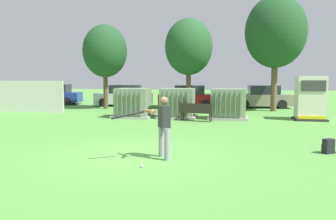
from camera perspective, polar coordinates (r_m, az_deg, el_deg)
name	(u,v)px	position (r m, az deg, el deg)	size (l,w,h in m)	color
ground_plane	(135,156)	(10.15, -5.50, -7.53)	(96.00, 96.00, 0.00)	#51933D
fence_panel	(28,96)	(23.67, -22.06, 2.08)	(4.80, 0.12, 2.00)	beige
transformer_west	(133,103)	(19.27, -5.82, 1.10)	(2.10, 1.70, 1.62)	#9E9B93
transformer_mid_west	(177,104)	(18.97, 1.56, 1.06)	(2.10, 1.70, 1.62)	#9E9B93
transformer_mid_east	(228,104)	(18.79, 9.87, 0.94)	(2.10, 1.70, 1.62)	#9E9B93
generator_enclosure	(310,98)	(19.50, 22.40, 1.79)	(1.60, 1.40, 2.30)	#262626
park_bench	(196,111)	(17.61, 4.59, -0.14)	(1.84, 0.83, 0.92)	#2D2823
batter	(162,124)	(9.60, -0.96, -2.34)	(1.50, 1.06, 1.74)	gray
sports_ball	(142,166)	(8.88, -4.33, -9.15)	(0.09, 0.09, 0.09)	white
backpack	(328,146)	(11.43, 24.87, -5.45)	(0.38, 0.37, 0.44)	black
tree_left	(105,51)	(24.61, -10.35, 9.50)	(3.05, 3.05, 5.83)	brown
tree_center_left	(189,47)	(24.19, 3.43, 10.32)	(3.26, 3.26, 6.23)	brown
tree_center_right	(276,32)	(23.74, 17.32, 12.15)	(3.89, 3.89, 7.43)	brown
parked_car_leftmost	(55,95)	(29.51, -18.16, 2.36)	(4.40, 2.38, 1.62)	navy
parked_car_left_of_center	(124,96)	(26.57, -7.26, 2.26)	(4.25, 2.01, 1.62)	silver
parked_car_right_of_center	(188,97)	(25.26, 3.27, 2.12)	(4.40, 2.35, 1.62)	maroon
parked_car_rightmost	(262,97)	(25.98, 15.21, 2.03)	(4.32, 2.17, 1.62)	gray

